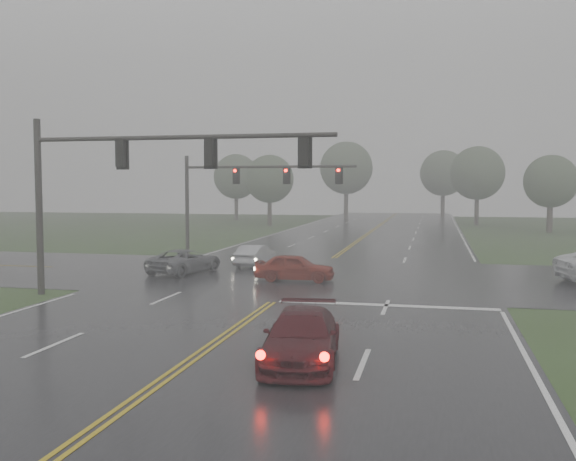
% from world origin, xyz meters
% --- Properties ---
extents(ground, '(180.00, 180.00, 0.00)m').
position_xyz_m(ground, '(0.00, 0.00, 0.00)').
color(ground, '#2C421C').
rests_on(ground, ground).
extents(main_road, '(18.00, 160.00, 0.02)m').
position_xyz_m(main_road, '(0.00, 20.00, 0.00)').
color(main_road, black).
rests_on(main_road, ground).
extents(cross_street, '(120.00, 14.00, 0.02)m').
position_xyz_m(cross_street, '(0.00, 22.00, 0.00)').
color(cross_street, black).
rests_on(cross_street, ground).
extents(stop_bar, '(8.50, 0.50, 0.01)m').
position_xyz_m(stop_bar, '(4.50, 14.40, 0.00)').
color(stop_bar, silver).
rests_on(stop_bar, ground).
extents(sedan_maroon, '(2.38, 4.83, 1.35)m').
position_xyz_m(sedan_maroon, '(2.92, 5.76, 0.00)').
color(sedan_maroon, '#3F0B10').
rests_on(sedan_maroon, ground).
extents(sedan_red, '(3.97, 1.74, 1.33)m').
position_xyz_m(sedan_red, '(-0.35, 19.92, 0.00)').
color(sedan_red, maroon).
rests_on(sedan_red, ground).
extents(sedan_silver, '(1.62, 3.86, 1.24)m').
position_xyz_m(sedan_silver, '(-3.79, 25.02, 0.00)').
color(sedan_silver, '#ACAEB4').
rests_on(sedan_silver, ground).
extents(car_grey, '(3.24, 4.99, 1.28)m').
position_xyz_m(car_grey, '(-6.64, 21.34, 0.00)').
color(car_grey, '#505357').
rests_on(car_grey, ground).
extents(signal_gantry_near, '(12.97, 0.33, 7.48)m').
position_xyz_m(signal_gantry_near, '(-6.24, 13.83, 5.24)').
color(signal_gantry_near, black).
rests_on(signal_gantry_near, ground).
extents(signal_gantry_far, '(11.70, 0.34, 6.70)m').
position_xyz_m(signal_gantry_far, '(-6.60, 30.62, 4.70)').
color(signal_gantry_far, black).
rests_on(signal_gantry_far, ground).
extents(tree_nw_a, '(5.64, 5.64, 8.28)m').
position_xyz_m(tree_nw_a, '(-12.57, 62.18, 5.44)').
color(tree_nw_a, '#362A23').
rests_on(tree_nw_a, ground).
extents(tree_ne_a, '(6.36, 6.36, 9.34)m').
position_xyz_m(tree_ne_a, '(11.14, 68.67, 6.15)').
color(tree_ne_a, '#362A23').
rests_on(tree_ne_a, ground).
extents(tree_n_mid, '(7.38, 7.38, 10.85)m').
position_xyz_m(tree_n_mid, '(-5.88, 79.14, 7.13)').
color(tree_n_mid, '#362A23').
rests_on(tree_n_mid, ground).
extents(tree_e_near, '(5.27, 5.27, 7.73)m').
position_xyz_m(tree_e_near, '(17.49, 57.62, 5.08)').
color(tree_e_near, '#362A23').
rests_on(tree_e_near, ground).
extents(tree_nw_b, '(6.10, 6.10, 8.96)m').
position_xyz_m(tree_nw_b, '(-20.05, 72.93, 5.89)').
color(tree_nw_b, '#362A23').
rests_on(tree_nw_b, ground).
extents(tree_n_far, '(6.72, 6.72, 9.87)m').
position_xyz_m(tree_n_far, '(7.42, 86.42, 6.49)').
color(tree_n_far, '#362A23').
rests_on(tree_n_far, ground).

